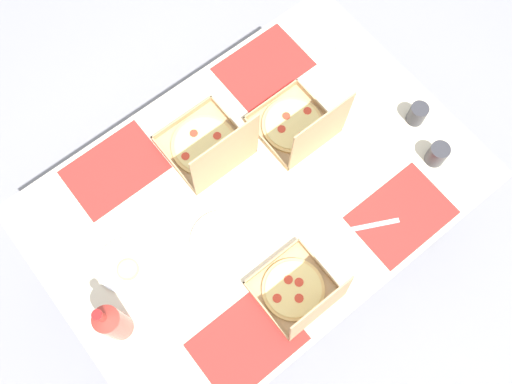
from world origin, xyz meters
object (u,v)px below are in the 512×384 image
Objects in this scene: pizza_box_corner_left at (299,293)px; plate_near_right at (221,240)px; plate_middle at (125,265)px; cup_clear_right at (437,154)px; pizza_box_edge_far at (209,147)px; pizza_box_corner_right at (298,126)px; soda_bottle at (112,323)px; cup_red at (417,114)px.

pizza_box_corner_left reaches higher than plate_near_right.
cup_clear_right is (-1.17, 0.40, 0.04)m from plate_middle.
plate_middle is at bearing 18.29° from pizza_box_edge_far.
pizza_box_corner_right reaches higher than plate_near_right.
pizza_box_corner_right is 0.97× the size of soda_bottle.
pizza_box_edge_far is 0.82m from cup_red.
soda_bottle is (0.13, 0.17, 0.12)m from plate_middle.
pizza_box_edge_far is 0.54m from plate_middle.
pizza_box_edge_far is 0.73m from soda_bottle.
cup_clear_right is at bearing 170.21° from soda_bottle.
cup_clear_right is at bearing -174.24° from pizza_box_corner_left.
pizza_box_edge_far is at bearing -161.71° from plate_middle.
pizza_box_edge_far is 1.63× the size of plate_middle.
soda_bottle reaches higher than pizza_box_corner_right.
soda_bottle is 3.64× the size of cup_red.
pizza_box_edge_far reaches higher than plate_middle.
pizza_box_corner_left reaches higher than plate_middle.
cup_clear_right is (-0.66, 0.56, -0.00)m from pizza_box_edge_far.
pizza_box_corner_left is 1.44× the size of plate_middle.
plate_near_right is at bearing 59.93° from pizza_box_edge_far.
pizza_box_corner_right reaches higher than cup_red.
plate_near_right is 0.91m from cup_red.
soda_bottle reaches higher than plate_middle.
cup_red is (-0.06, -0.17, -0.00)m from cup_clear_right.
cup_clear_right reaches higher than cup_red.
pizza_box_corner_right reaches higher than pizza_box_corner_left.
pizza_box_corner_right is at bearing -129.97° from pizza_box_corner_left.
cup_clear_right is at bearing 69.92° from cup_red.
cup_red is (-0.72, 0.39, -0.01)m from pizza_box_edge_far.
pizza_box_corner_right is at bearing 155.96° from pizza_box_edge_far.
pizza_box_corner_right is (-0.32, 0.14, -0.00)m from pizza_box_edge_far.
pizza_box_corner_right is at bearing -161.81° from plate_near_right.
pizza_box_corner_left is at bearing 151.40° from soda_bottle.
plate_middle is 2.15× the size of cup_clear_right.
pizza_box_corner_left is 1.28× the size of plate_near_right.
pizza_box_corner_right is 0.99m from soda_bottle.
cup_red reaches higher than plate_middle.
plate_middle is 1.23m from cup_clear_right.
cup_red is at bearing 148.28° from pizza_box_corner_right.
pizza_box_corner_right is 0.54m from cup_clear_right.
soda_bottle is at bearing 11.34° from pizza_box_corner_right.
pizza_box_edge_far is at bearing -28.42° from cup_red.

